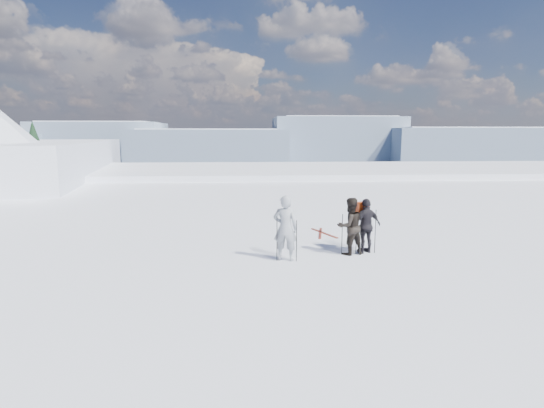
{
  "coord_description": "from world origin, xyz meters",
  "views": [
    {
      "loc": [
        -2.72,
        -10.48,
        3.64
      ],
      "look_at": [
        -1.88,
        3.0,
        1.41
      ],
      "focal_mm": 28.0,
      "sensor_mm": 36.0,
      "label": 1
    }
  ],
  "objects_px": {
    "skier_pack": "(366,226)",
    "skis_loose": "(322,233)",
    "skier_grey": "(285,228)",
    "skier_dark": "(350,226)"
  },
  "relations": [
    {
      "from": "skier_dark",
      "to": "skier_pack",
      "type": "relative_size",
      "value": 1.03
    },
    {
      "from": "skier_grey",
      "to": "skier_dark",
      "type": "height_order",
      "value": "skier_grey"
    },
    {
      "from": "skier_grey",
      "to": "skier_dark",
      "type": "distance_m",
      "value": 2.09
    },
    {
      "from": "skier_dark",
      "to": "skier_pack",
      "type": "distance_m",
      "value": 0.57
    },
    {
      "from": "skier_dark",
      "to": "skier_pack",
      "type": "xyz_separation_m",
      "value": [
        0.55,
        0.14,
        -0.03
      ]
    },
    {
      "from": "skier_dark",
      "to": "skis_loose",
      "type": "bearing_deg",
      "value": -101.9
    },
    {
      "from": "skier_pack",
      "to": "skis_loose",
      "type": "bearing_deg",
      "value": -89.54
    },
    {
      "from": "skier_pack",
      "to": "skis_loose",
      "type": "distance_m",
      "value": 2.88
    },
    {
      "from": "skier_grey",
      "to": "skis_loose",
      "type": "bearing_deg",
      "value": -103.23
    },
    {
      "from": "skier_dark",
      "to": "skier_pack",
      "type": "height_order",
      "value": "skier_dark"
    }
  ]
}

